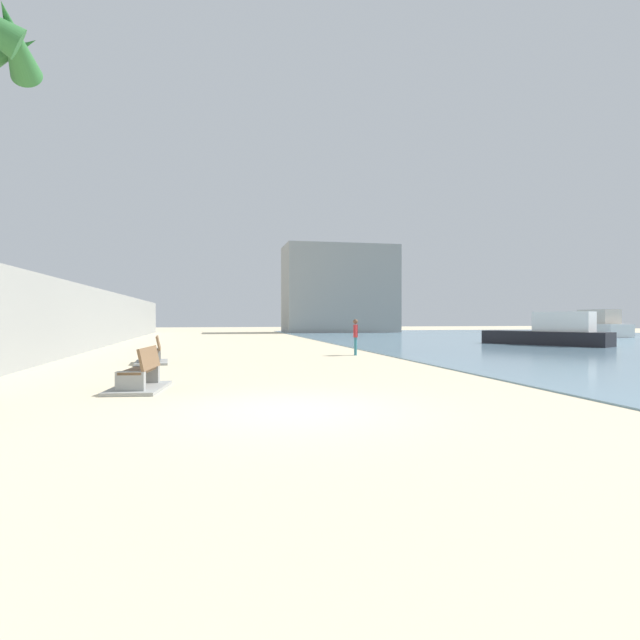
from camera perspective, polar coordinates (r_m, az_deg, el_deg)
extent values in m
plane|color=beige|center=(27.30, -8.97, -3.17)|extent=(120.00, 120.00, 0.00)
cube|color=gray|center=(27.88, -24.56, 0.13)|extent=(0.80, 64.00, 3.16)
cube|color=#6B8EA3|center=(37.28, 31.07, -2.24)|extent=(36.00, 68.00, 0.04)
cone|color=#2D6B33|center=(11.69, -30.29, 24.75)|extent=(0.66, 1.75, 1.06)
cube|color=gray|center=(11.98, -19.94, -6.46)|extent=(0.62, 0.27, 0.50)
cube|color=gray|center=(13.33, -18.38, -5.77)|extent=(0.62, 0.27, 0.50)
cube|color=brown|center=(12.63, -19.12, -5.19)|extent=(0.69, 1.65, 0.06)
cube|color=brown|center=(12.56, -18.10, -3.94)|extent=(0.36, 1.61, 0.50)
cube|color=gray|center=(12.68, -19.12, -7.03)|extent=(1.35, 2.22, 0.08)
cube|color=gray|center=(19.03, -17.91, -3.95)|extent=(0.61, 0.24, 0.50)
cube|color=gray|center=(20.43, -17.79, -3.66)|extent=(0.61, 0.24, 0.50)
cube|color=brown|center=(19.71, -17.85, -3.21)|extent=(0.61, 1.63, 0.06)
cube|color=brown|center=(19.69, -17.18, -2.40)|extent=(0.28, 1.61, 0.50)
cube|color=gray|center=(19.74, -17.85, -4.40)|extent=(1.25, 2.17, 0.08)
cylinder|color=teal|center=(22.84, 3.88, -2.87)|extent=(0.12, 0.12, 0.78)
cylinder|color=teal|center=(22.71, 3.89, -2.88)|extent=(0.12, 0.12, 0.78)
cube|color=#B22D33|center=(22.75, 3.89, -1.20)|extent=(0.25, 0.35, 0.55)
sphere|color=brown|center=(22.74, 3.89, -0.16)|extent=(0.21, 0.21, 0.21)
cylinder|color=#B22D33|center=(22.96, 3.87, -1.12)|extent=(0.09, 0.09, 0.50)
cylinder|color=#B22D33|center=(22.53, 3.90, -1.15)|extent=(0.09, 0.09, 0.50)
cube|color=white|center=(50.18, 27.26, -0.95)|extent=(2.56, 8.07, 1.07)
cube|color=beige|center=(49.20, 28.07, 0.33)|extent=(1.67, 3.58, 1.18)
cube|color=black|center=(33.23, 23.26, -1.82)|extent=(5.16, 6.98, 0.79)
cube|color=white|center=(32.79, 24.98, -0.16)|extent=(2.65, 3.30, 1.14)
cube|color=navy|center=(63.44, 25.88, -0.80)|extent=(5.28, 6.49, 0.82)
cube|color=#337060|center=(62.46, 25.94, 0.10)|extent=(2.77, 3.15, 1.18)
cube|color=gray|center=(57.01, 2.14, 3.36)|extent=(12.00, 6.00, 9.37)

